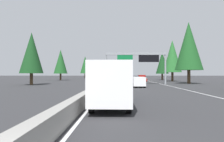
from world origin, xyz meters
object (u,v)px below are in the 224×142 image
sedan_mid_center (131,80)px  conifer_right_near (189,46)px  conifer_left_near (32,53)px  sedan_mid_right (123,76)px  conifer_right_far (162,63)px  conifer_right_mid (172,56)px  conifer_left_far (85,65)px  minivan_near_center (138,81)px  conifer_left_mid (61,62)px  box_truck_distant_a (116,75)px  bus_mid_left (124,75)px  sedan_near_right (126,78)px  pickup_distant_b (142,78)px  box_truck_far_left (111,83)px  sign_gantry_overhead (136,59)px

sedan_mid_center → conifer_right_near: size_ratio=0.32×
conifer_right_near → conifer_left_near: size_ratio=1.32×
sedan_mid_right → conifer_right_far: 53.21m
conifer_right_mid → conifer_left_far: 51.33m
minivan_near_center → conifer_left_mid: size_ratio=0.49×
sedan_mid_right → conifer_left_mid: conifer_left_mid is taller
conifer_right_mid → box_truck_distant_a: bearing=17.1°
bus_mid_left → sedan_near_right: (-26.20, -0.03, -1.03)m
box_truck_distant_a → conifer_left_mid: bearing=157.8°
sedan_mid_right → box_truck_distant_a: 11.20m
minivan_near_center → conifer_left_mid: conifer_left_mid is taller
bus_mid_left → conifer_right_far: conifer_right_far is taller
conifer_right_mid → sedan_mid_right: bearing=11.2°
sedan_mid_right → conifer_left_mid: (-55.93, 22.42, 5.57)m
sedan_mid_right → pickup_distant_b: pickup_distant_b is taller
box_truck_far_left → conifer_right_mid: 48.63m
sedan_mid_center → conifer_left_far: size_ratio=0.41×
box_truck_far_left → conifer_right_near: bearing=-27.4°
minivan_near_center → sedan_mid_right: (89.51, 0.13, -0.27)m
sedan_mid_right → conifer_right_far: bearing=-166.4°
box_truck_far_left → pickup_distant_b: size_ratio=1.52×
box_truck_distant_a → sedan_mid_center: bearing=-176.7°
conifer_right_near → conifer_left_far: 62.67m
box_truck_distant_a → conifer_right_far: conifer_right_far is taller
sedan_mid_right → sedan_near_right: (-47.07, 0.08, 0.00)m
conifer_right_near → sedan_near_right: bearing=22.5°
sedan_mid_center → sedan_mid_right: same height
bus_mid_left → box_truck_distant_a: bearing=19.8°
conifer_right_mid → conifer_right_far: (12.56, 0.19, -1.21)m
conifer_left_near → conifer_left_far: 59.65m
sign_gantry_overhead → conifer_right_far: bearing=-21.7°
minivan_near_center → sedan_mid_center: bearing=0.9°
bus_mid_left → conifer_right_mid: 45.33m
box_truck_distant_a → conifer_left_far: bearing=130.8°
conifer_right_mid → pickup_distant_b: bearing=111.0°
box_truck_distant_a → sign_gantry_overhead: bearing=-176.4°
sedan_near_right → box_truck_distant_a: 36.79m
conifer_left_near → sedan_mid_right: bearing=-13.8°
sign_gantry_overhead → conifer_right_mid: size_ratio=1.05×
box_truck_far_left → sedan_mid_center: box_truck_far_left is taller
sedan_near_right → conifer_right_near: conifer_right_near is taller
conifer_left_near → box_truck_far_left: bearing=-147.1°
sedan_near_right → conifer_right_near: (-30.65, -12.72, 7.74)m
sign_gantry_overhead → conifer_left_mid: bearing=42.3°
pickup_distant_b → conifer_right_far: (16.12, -9.08, 5.20)m
box_truck_far_left → conifer_right_near: conifer_right_near is taller
box_truck_far_left → conifer_left_mid: conifer_left_mid is taller
bus_mid_left → pickup_distant_b: bearing=-175.7°
pickup_distant_b → conifer_right_far: 19.22m
conifer_right_mid → conifer_left_far: (40.18, 31.94, -0.74)m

